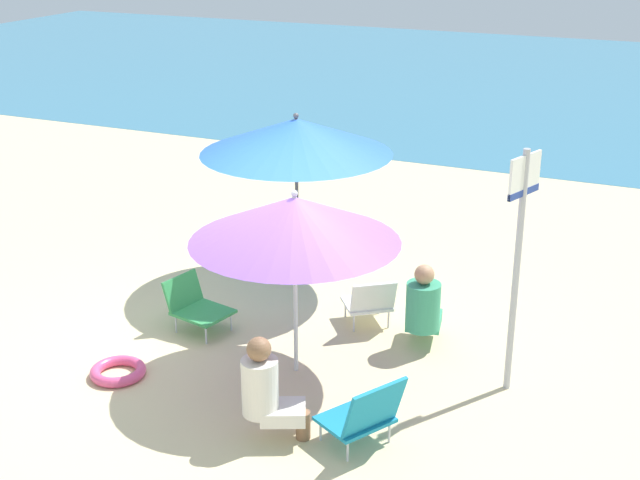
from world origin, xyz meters
TOP-DOWN VIEW (x-y plane):
  - ground_plane at (0.00, 0.00)m, footprint 40.00×40.00m
  - sea_water at (0.00, 14.87)m, footprint 40.00×16.00m
  - umbrella_purple at (0.59, -0.28)m, footprint 1.88×1.88m
  - umbrella_blue at (-0.26, 1.57)m, footprint 2.11×2.11m
  - beach_chair_a at (1.62, -1.20)m, footprint 0.73×0.73m
  - beach_chair_b at (-0.70, 0.09)m, footprint 0.69×0.58m
  - beach_chair_c at (0.90, 0.84)m, footprint 0.67×0.68m
  - person_a at (1.52, 0.64)m, footprint 0.40×0.56m
  - person_b at (0.86, -1.38)m, footprint 0.54×0.43m
  - warning_sign at (2.46, 0.19)m, footprint 0.18×0.43m
  - swim_ring at (-0.86, -1.03)m, footprint 0.51×0.51m

SIDE VIEW (x-z plane):
  - ground_plane at x=0.00m, z-range 0.00..0.00m
  - sea_water at x=0.00m, z-range 0.00..0.01m
  - swim_ring at x=-0.86m, z-range 0.00..0.10m
  - beach_chair_b at x=-0.70m, z-range 0.00..0.54m
  - beach_chair_c at x=0.90m, z-range 0.01..0.57m
  - beach_chair_a at x=1.62m, z-range -0.01..0.64m
  - person_a at x=1.52m, z-range -0.01..0.87m
  - person_b at x=0.86m, z-range 0.00..0.91m
  - warning_sign at x=2.46m, z-range 0.31..2.52m
  - umbrella_purple at x=0.59m, z-range 0.61..2.37m
  - umbrella_blue at x=-0.26m, z-range 0.73..2.71m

